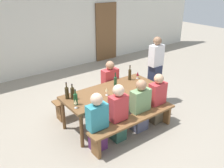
{
  "coord_description": "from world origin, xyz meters",
  "views": [
    {
      "loc": [
        -2.7,
        -3.61,
        2.91
      ],
      "look_at": [
        0.0,
        0.0,
        0.9
      ],
      "focal_mm": 38.32,
      "sensor_mm": 36.0,
      "label": 1
    }
  ],
  "objects_px": {
    "seated_guest_near_1": "(118,114)",
    "wine_bottle_4": "(130,74)",
    "wine_bottle_2": "(76,99)",
    "wine_glass_2": "(75,102)",
    "standing_host": "(155,71)",
    "tasting_table": "(112,94)",
    "seated_guest_near_2": "(140,107)",
    "seated_guest_near_0": "(97,123)",
    "seated_guest_far_0": "(110,85)",
    "bench_near": "(135,122)",
    "wine_bottle_1": "(73,93)",
    "wine_glass_0": "(138,74)",
    "wine_glass_1": "(107,90)",
    "seated_guest_near_3": "(157,100)",
    "wine_bottle_0": "(115,82)",
    "wooden_door": "(106,32)",
    "wine_bottle_3": "(67,93)",
    "bench_far": "(94,95)"
  },
  "relations": [
    {
      "from": "wine_glass_1",
      "to": "seated_guest_near_0",
      "type": "height_order",
      "value": "seated_guest_near_0"
    },
    {
      "from": "seated_guest_near_2",
      "to": "wooden_door",
      "type": "bearing_deg",
      "value": -27.45
    },
    {
      "from": "wine_bottle_1",
      "to": "standing_host",
      "type": "relative_size",
      "value": 0.19
    },
    {
      "from": "seated_guest_near_0",
      "to": "seated_guest_far_0",
      "type": "distance_m",
      "value": 1.63
    },
    {
      "from": "standing_host",
      "to": "seated_guest_near_0",
      "type": "bearing_deg",
      "value": 18.07
    },
    {
      "from": "standing_host",
      "to": "wooden_door",
      "type": "bearing_deg",
      "value": -106.67
    },
    {
      "from": "seated_guest_near_1",
      "to": "standing_host",
      "type": "relative_size",
      "value": 0.7
    },
    {
      "from": "bench_near",
      "to": "seated_guest_far_0",
      "type": "relative_size",
      "value": 1.72
    },
    {
      "from": "wine_bottle_2",
      "to": "wine_bottle_3",
      "type": "height_order",
      "value": "wine_bottle_3"
    },
    {
      "from": "wooden_door",
      "to": "seated_guest_far_0",
      "type": "bearing_deg",
      "value": -124.27
    },
    {
      "from": "seated_guest_far_0",
      "to": "standing_host",
      "type": "bearing_deg",
      "value": 66.5
    },
    {
      "from": "tasting_table",
      "to": "seated_guest_near_3",
      "type": "xyz_separation_m",
      "value": [
        0.76,
        -0.58,
        -0.14
      ]
    },
    {
      "from": "seated_guest_near_1",
      "to": "standing_host",
      "type": "distance_m",
      "value": 1.86
    },
    {
      "from": "wine_bottle_0",
      "to": "wine_glass_0",
      "type": "bearing_deg",
      "value": 8.28
    },
    {
      "from": "seated_guest_near_2",
      "to": "standing_host",
      "type": "bearing_deg",
      "value": -58.17
    },
    {
      "from": "wine_bottle_0",
      "to": "wine_glass_0",
      "type": "distance_m",
      "value": 0.75
    },
    {
      "from": "wine_bottle_0",
      "to": "seated_guest_near_0",
      "type": "distance_m",
      "value": 1.15
    },
    {
      "from": "wine_glass_1",
      "to": "wooden_door",
      "type": "bearing_deg",
      "value": 54.49
    },
    {
      "from": "wine_glass_2",
      "to": "standing_host",
      "type": "relative_size",
      "value": 0.1
    },
    {
      "from": "wine_bottle_4",
      "to": "standing_host",
      "type": "relative_size",
      "value": 0.21
    },
    {
      "from": "bench_near",
      "to": "wine_bottle_4",
      "type": "bearing_deg",
      "value": 54.66
    },
    {
      "from": "tasting_table",
      "to": "wine_glass_1",
      "type": "bearing_deg",
      "value": -152.46
    },
    {
      "from": "wine_bottle_4",
      "to": "wooden_door",
      "type": "bearing_deg",
      "value": 62.38
    },
    {
      "from": "wine_bottle_3",
      "to": "wine_glass_1",
      "type": "xyz_separation_m",
      "value": [
        0.7,
        -0.35,
        -0.0
      ]
    },
    {
      "from": "wine_bottle_2",
      "to": "seated_guest_near_0",
      "type": "height_order",
      "value": "seated_guest_near_0"
    },
    {
      "from": "seated_guest_near_3",
      "to": "standing_host",
      "type": "height_order",
      "value": "standing_host"
    },
    {
      "from": "wine_bottle_2",
      "to": "wine_glass_0",
      "type": "xyz_separation_m",
      "value": [
        1.77,
        0.24,
        0.0
      ]
    },
    {
      "from": "wine_glass_0",
      "to": "seated_guest_near_3",
      "type": "relative_size",
      "value": 0.15
    },
    {
      "from": "bench_near",
      "to": "wine_glass_2",
      "type": "relative_size",
      "value": 11.43
    },
    {
      "from": "wine_bottle_0",
      "to": "seated_guest_near_3",
      "type": "bearing_deg",
      "value": -45.39
    },
    {
      "from": "bench_near",
      "to": "seated_guest_far_0",
      "type": "bearing_deg",
      "value": 73.95
    },
    {
      "from": "seated_guest_near_0",
      "to": "seated_guest_near_3",
      "type": "xyz_separation_m",
      "value": [
        1.52,
        -0.0,
        -0.01
      ]
    },
    {
      "from": "wine_bottle_3",
      "to": "wine_glass_2",
      "type": "height_order",
      "value": "wine_bottle_3"
    },
    {
      "from": "standing_host",
      "to": "wine_bottle_4",
      "type": "bearing_deg",
      "value": -7.04
    },
    {
      "from": "bench_near",
      "to": "seated_guest_near_3",
      "type": "distance_m",
      "value": 0.8
    },
    {
      "from": "tasting_table",
      "to": "wine_bottle_0",
      "type": "distance_m",
      "value": 0.25
    },
    {
      "from": "seated_guest_near_3",
      "to": "wine_bottle_1",
      "type": "bearing_deg",
      "value": 65.22
    },
    {
      "from": "seated_guest_near_0",
      "to": "bench_far",
      "type": "bearing_deg",
      "value": -30.14
    },
    {
      "from": "seated_guest_near_1",
      "to": "standing_host",
      "type": "bearing_deg",
      "value": -67.39
    },
    {
      "from": "wine_bottle_2",
      "to": "wine_glass_2",
      "type": "distance_m",
      "value": 0.13
    },
    {
      "from": "bench_near",
      "to": "wine_bottle_0",
      "type": "distance_m",
      "value": 0.96
    },
    {
      "from": "wine_bottle_1",
      "to": "wine_glass_0",
      "type": "bearing_deg",
      "value": 0.3
    },
    {
      "from": "wine_glass_0",
      "to": "seated_guest_near_1",
      "type": "xyz_separation_m",
      "value": [
        -1.16,
        -0.75,
        -0.29
      ]
    },
    {
      "from": "seated_guest_near_0",
      "to": "standing_host",
      "type": "xyz_separation_m",
      "value": [
        2.18,
        0.71,
        0.27
      ]
    },
    {
      "from": "seated_guest_near_2",
      "to": "seated_guest_near_3",
      "type": "relative_size",
      "value": 1.0
    },
    {
      "from": "wine_bottle_2",
      "to": "tasting_table",
      "type": "bearing_deg",
      "value": 4.9
    },
    {
      "from": "wine_bottle_2",
      "to": "seated_guest_near_0",
      "type": "distance_m",
      "value": 0.61
    },
    {
      "from": "seated_guest_near_1",
      "to": "wine_bottle_4",
      "type": "bearing_deg",
      "value": -50.27
    },
    {
      "from": "bench_near",
      "to": "wine_bottle_2",
      "type": "height_order",
      "value": "wine_bottle_2"
    },
    {
      "from": "seated_guest_near_3",
      "to": "standing_host",
      "type": "bearing_deg",
      "value": -42.6
    }
  ]
}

